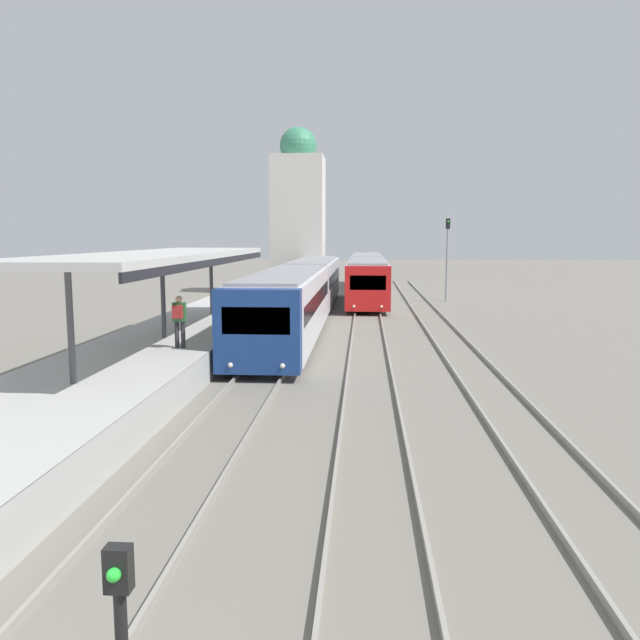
{
  "coord_description": "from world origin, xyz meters",
  "views": [
    {
      "loc": [
        3.26,
        -2.98,
        4.48
      ],
      "look_at": [
        1.74,
        18.53,
        1.59
      ],
      "focal_mm": 35.0,
      "sensor_mm": 36.0,
      "label": 1
    }
  ],
  "objects_px": {
    "train_near": "(303,289)",
    "signal_mast_far": "(447,250)",
    "train_far": "(367,273)",
    "person_on_platform": "(179,317)"
  },
  "relations": [
    {
      "from": "train_near",
      "to": "signal_mast_far",
      "type": "height_order",
      "value": "signal_mast_far"
    },
    {
      "from": "train_near",
      "to": "signal_mast_far",
      "type": "relative_size",
      "value": 5.12
    },
    {
      "from": "train_far",
      "to": "signal_mast_far",
      "type": "distance_m",
      "value": 7.52
    },
    {
      "from": "person_on_platform",
      "to": "signal_mast_far",
      "type": "distance_m",
      "value": 27.18
    },
    {
      "from": "train_near",
      "to": "signal_mast_far",
      "type": "distance_m",
      "value": 13.97
    },
    {
      "from": "train_far",
      "to": "train_near",
      "type": "bearing_deg",
      "value": -102.8
    },
    {
      "from": "person_on_platform",
      "to": "train_near",
      "type": "xyz_separation_m",
      "value": [
        2.56,
        14.01,
        -0.28
      ]
    },
    {
      "from": "person_on_platform",
      "to": "signal_mast_far",
      "type": "xyz_separation_m",
      "value": [
        11.54,
        24.56,
        1.59
      ]
    },
    {
      "from": "train_near",
      "to": "signal_mast_far",
      "type": "xyz_separation_m",
      "value": [
        8.97,
        10.55,
        1.87
      ]
    },
    {
      "from": "person_on_platform",
      "to": "train_far",
      "type": "relative_size",
      "value": 0.06
    }
  ]
}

